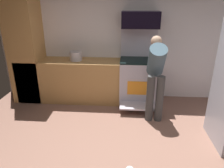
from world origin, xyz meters
name	(u,v)px	position (x,y,z in m)	size (l,w,h in m)	color
ground_plane	(107,164)	(0.00, 0.00, -0.01)	(5.20, 4.80, 0.02)	#855D4E
wall_back	(117,39)	(0.00, 2.34, 1.30)	(5.20, 0.12, 2.60)	silver
lower_cabinet_run	(75,80)	(-0.90, 1.98, 0.45)	(2.40, 0.60, 0.90)	#B48349
cabinet_column	(27,53)	(-1.90, 1.98, 1.05)	(0.60, 0.60, 2.10)	#B48349
oven_range	(138,79)	(0.47, 1.97, 0.51)	(0.76, 0.99, 1.57)	#BBB4C2
microwave	(141,20)	(0.47, 2.06, 1.73)	(0.74, 0.38, 0.32)	black
person_cook	(156,73)	(0.74, 1.33, 0.88)	(0.31, 0.60, 1.49)	#404040
stock_pot	(76,56)	(-0.85, 1.98, 0.99)	(0.26, 0.26, 0.19)	#BBB3BA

